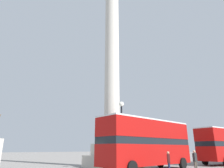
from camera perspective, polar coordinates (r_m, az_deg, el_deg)
The scene contains 6 objects.
ground_plane at distance 22.00m, azimuth -0.00°, elevation -22.71°, with size 200.00×200.00×0.00m, color gray.
monument_column at distance 22.90m, azimuth -0.00°, elevation -1.19°, with size 4.52×4.52×23.24m.
bus_a at distance 19.10m, azimuth 10.07°, elevation -15.99°, with size 10.17×3.33×4.33m.
street_lamp at distance 19.10m, azimuth 2.81°, elevation -12.07°, with size 0.48×0.48×6.16m.
pedestrian_near_lamp at distance 16.78m, azimuth 15.89°, elevation -20.52°, with size 0.42×0.42×1.62m.
pedestrian_by_plinth at distance 18.62m, azimuth 22.65°, elevation -19.37°, with size 0.46×0.23×1.69m.
Camera 1 is at (-13.52, -17.26, 1.82)m, focal length 32.00 mm.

